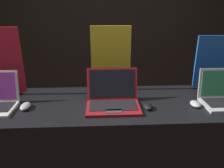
# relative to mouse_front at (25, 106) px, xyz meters

# --- Properties ---
(wall_back) EXTENTS (8.00, 0.05, 2.80)m
(wall_back) POSITION_rel_mouse_front_xyz_m (0.63, 1.80, 0.51)
(wall_back) COLOR black
(wall_back) RESTS_ON ground_plane
(display_counter) EXTENTS (2.20, 0.66, 0.87)m
(display_counter) POSITION_rel_mouse_front_xyz_m (0.63, 0.07, -0.45)
(display_counter) COLOR black
(display_counter) RESTS_ON ground_plane
(mouse_front) EXTENTS (0.07, 0.12, 0.04)m
(mouse_front) POSITION_rel_mouse_front_xyz_m (0.00, 0.00, 0.00)
(mouse_front) COLOR #B2B2B7
(mouse_front) RESTS_ON display_counter
(promo_stand_front) EXTENTS (0.34, 0.07, 0.54)m
(promo_stand_front) POSITION_rel_mouse_front_xyz_m (-0.24, 0.27, 0.24)
(promo_stand_front) COLOR black
(promo_stand_front) RESTS_ON display_counter
(laptop_middle) EXTENTS (0.38, 0.32, 0.25)m
(laptop_middle) POSITION_rel_mouse_front_xyz_m (0.63, 0.02, 0.04)
(laptop_middle) COLOR maroon
(laptop_middle) RESTS_ON display_counter
(mouse_middle) EXTENTS (0.06, 0.10, 0.03)m
(mouse_middle) POSITION_rel_mouse_front_xyz_m (0.87, -0.05, -0.00)
(mouse_middle) COLOR black
(mouse_middle) RESTS_ON display_counter
(promo_stand_middle) EXTENTS (0.33, 0.07, 0.54)m
(promo_stand_middle) POSITION_rel_mouse_front_xyz_m (0.63, 0.33, 0.24)
(promo_stand_middle) COLOR black
(promo_stand_middle) RESTS_ON display_counter
(mouse_back) EXTENTS (0.07, 0.10, 0.04)m
(mouse_back) POSITION_rel_mouse_front_xyz_m (1.23, -0.02, -0.00)
(mouse_back) COLOR #B2B2B7
(mouse_back) RESTS_ON display_counter
(promo_stand_back) EXTENTS (0.31, 0.07, 0.46)m
(promo_stand_back) POSITION_rel_mouse_front_xyz_m (1.48, 0.30, 0.20)
(promo_stand_back) COLOR black
(promo_stand_back) RESTS_ON display_counter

